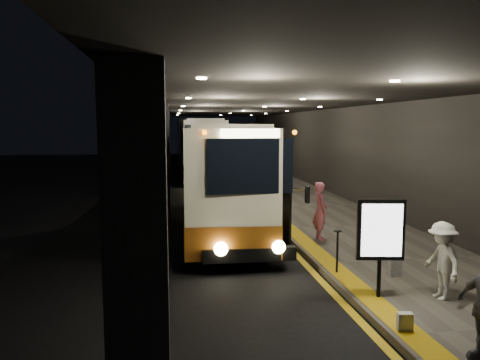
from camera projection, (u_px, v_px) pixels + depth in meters
ground at (207, 242)px, 14.45m from camera, size 90.00×90.00×0.00m
lane_line_white at (153, 213)px, 19.10m from camera, size 0.12×50.00×0.01m
kerb_stripe_yellow at (253, 210)px, 19.70m from camera, size 0.18×50.00×0.01m
sidewalk at (308, 207)px, 20.04m from camera, size 4.50×50.00×0.15m
tactile_strip at (265, 207)px, 19.75m from camera, size 0.50×50.00×0.01m
terminal_wall at (360, 139)px, 20.02m from camera, size 0.10×50.00×6.00m
support_columns at (159, 161)px, 17.90m from camera, size 0.80×24.80×4.40m
canopy at (257, 100)px, 19.18m from camera, size 9.00×50.00×0.40m
coach_main at (224, 179)px, 16.41m from camera, size 3.08×11.37×3.51m
coach_second at (198, 150)px, 32.59m from camera, size 2.80×12.32×3.86m
coach_third at (194, 143)px, 44.62m from camera, size 3.03×12.40×3.87m
passenger_boarding at (320, 210)px, 14.11m from camera, size 0.43×0.64×1.74m
passenger_waiting_white at (442, 261)px, 9.22m from camera, size 0.49×1.01×1.55m
bag_polka at (394, 268)px, 10.68m from camera, size 0.34×0.21×0.39m
bag_plain at (405, 322)px, 7.84m from camera, size 0.27×0.18×0.31m
info_sign at (381, 232)px, 9.22m from camera, size 0.94×0.26×1.99m
stanchion_post at (337, 252)px, 10.87m from camera, size 0.05×0.05×1.00m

